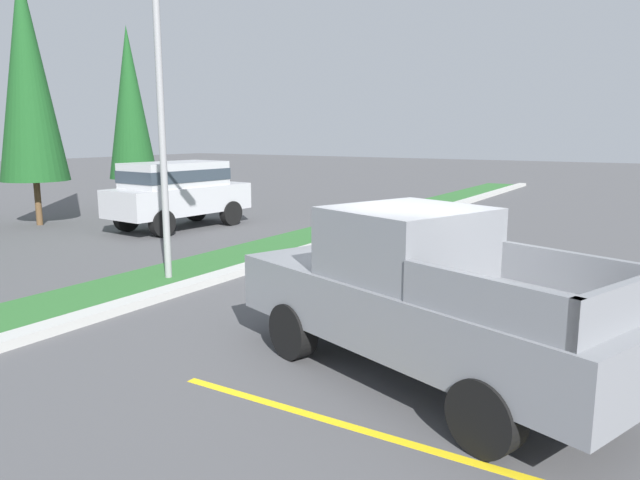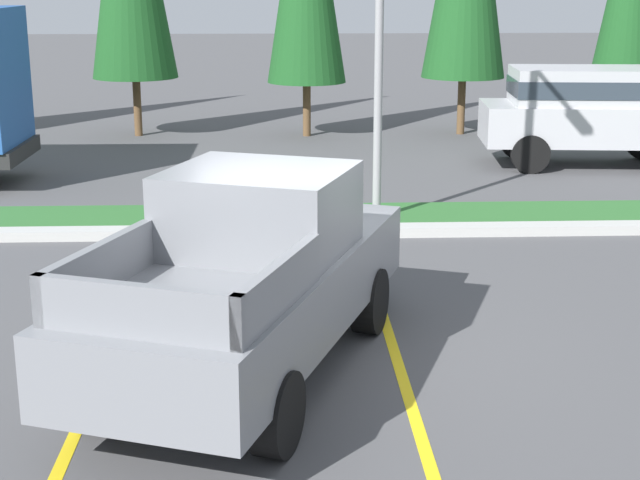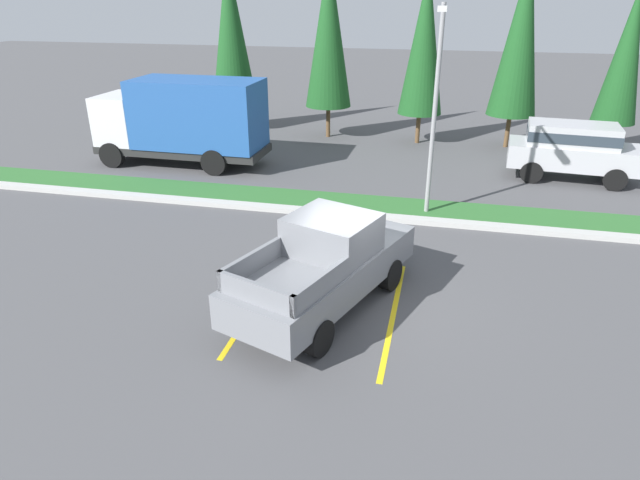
{
  "view_description": "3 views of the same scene",
  "coord_description": "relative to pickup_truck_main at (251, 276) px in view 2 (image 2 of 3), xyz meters",
  "views": [
    {
      "loc": [
        -7.19,
        -3.02,
        2.99
      ],
      "look_at": [
        -0.12,
        1.36,
        1.48
      ],
      "focal_mm": 33.23,
      "sensor_mm": 36.0,
      "label": 1
    },
    {
      "loc": [
        -0.34,
        -9.76,
        3.98
      ],
      "look_at": [
        0.1,
        0.62,
        1.13
      ],
      "focal_mm": 54.32,
      "sensor_mm": 36.0,
      "label": 2
    },
    {
      "loc": [
        1.65,
        -10.89,
        6.51
      ],
      "look_at": [
        -1.04,
        0.76,
        1.07
      ],
      "focal_mm": 30.88,
      "sensor_mm": 36.0,
      "label": 3
    }
  ],
  "objects": [
    {
      "name": "grass_median",
      "position": [
        0.64,
        6.51,
        -1.01
      ],
      "size": [
        56.0,
        1.8,
        0.06
      ],
      "primitive_type": "cube",
      "color": "#2D662D",
      "rests_on": "ground"
    },
    {
      "name": "suv_distant",
      "position": [
        6.91,
        11.0,
        0.2
      ],
      "size": [
        4.74,
        2.26,
        2.1
      ],
      "color": "black",
      "rests_on": "ground"
    },
    {
      "name": "pickup_truck_main",
      "position": [
        0.0,
        0.0,
        0.0
      ],
      "size": [
        3.57,
        5.55,
        2.1
      ],
      "color": "black",
      "rests_on": "ground"
    },
    {
      "name": "parking_line_near",
      "position": [
        -1.57,
        -0.05,
        -1.04
      ],
      "size": [
        0.12,
        4.8,
        0.01
      ],
      "primitive_type": "cube",
      "color": "yellow",
      "rests_on": "ground"
    },
    {
      "name": "ground_plane",
      "position": [
        0.64,
        0.41,
        -1.04
      ],
      "size": [
        120.0,
        120.0,
        0.0
      ],
      "primitive_type": "plane",
      "color": "#4C4C4F"
    },
    {
      "name": "curb_strip",
      "position": [
        0.64,
        5.41,
        -0.97
      ],
      "size": [
        56.0,
        0.4,
        0.15
      ],
      "primitive_type": "cube",
      "color": "#B2B2AD",
      "rests_on": "ground"
    },
    {
      "name": "parking_line_far",
      "position": [
        1.53,
        -0.05,
        -1.04
      ],
      "size": [
        0.12,
        4.8,
        0.01
      ],
      "primitive_type": "cube",
      "color": "yellow",
      "rests_on": "ground"
    }
  ]
}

